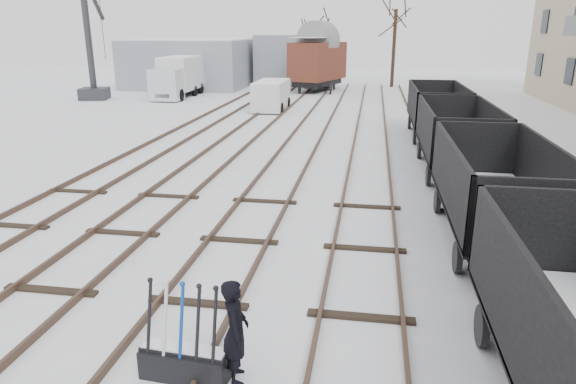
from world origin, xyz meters
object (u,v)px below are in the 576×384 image
Objects in this scene: worker at (235,331)px; panel_van at (271,95)px; box_van_wagon at (318,60)px; crane at (93,65)px; lorry at (177,77)px; ground_frame at (185,361)px.

panel_van reaches higher than worker.
box_van_wagon is at bearing 80.45° from panel_van.
panel_van is at bearing -26.92° from crane.
panel_van is (-4.55, 25.79, 0.15)m from worker.
box_van_wagon is at bearing 28.47° from lorry.
box_van_wagon is 1.52× the size of panel_van.
crane is at bearing 166.59° from panel_van.
crane is (-17.50, 29.09, 2.18)m from ground_frame.
lorry is at bearing 115.51° from ground_frame.
crane reaches higher than worker.
panel_van is at bearing -80.09° from box_van_wagon.
lorry reaches higher than panel_van.
lorry is 5.98m from crane.
box_van_wagon is 10.99m from panel_van.
box_van_wagon is at bearing -11.54° from worker.
crane is at bearing -134.82° from box_van_wagon.
worker is 26.19m from panel_van.
crane is (-5.56, -1.97, 0.95)m from lorry.
lorry is at bearing -131.46° from box_van_wagon.
crane reaches higher than lorry.
crane is (-15.45, -7.54, -0.04)m from box_van_wagon.
ground_frame is 0.91m from worker.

